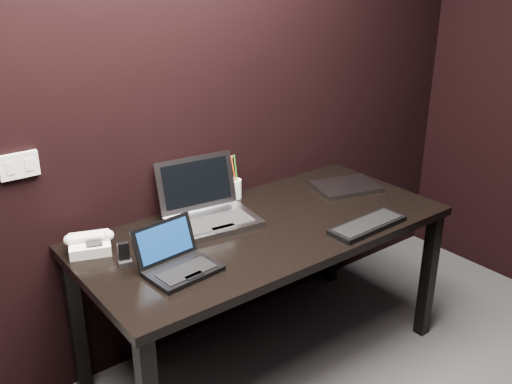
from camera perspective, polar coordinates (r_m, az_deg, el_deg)
wall_back at (r=2.58m, az=-9.96°, el=9.31°), size 4.00×0.00×4.00m
wall_switch at (r=2.40m, az=-22.63°, el=2.45°), size 0.15×0.02×0.10m
desk at (r=2.64m, az=0.91°, el=-4.87°), size 1.70×0.80×0.74m
netbook at (r=2.25m, az=-7.82°, el=-6.95°), size 0.29×0.27×0.17m
silver_laptop at (r=2.63m, az=-4.75°, el=-1.88°), size 0.43×0.40×0.27m
ext_keyboard at (r=2.62m, az=11.09°, el=-3.26°), size 0.40×0.15×0.03m
closed_laptop at (r=3.04m, az=9.00°, el=0.55°), size 0.38×0.32×0.02m
desk_phone at (r=2.46m, az=-16.29°, el=-5.00°), size 0.21×0.20×0.10m
mobile_phone at (r=2.33m, az=-13.04°, el=-6.29°), size 0.06×0.05×0.09m
pen_cup at (r=2.88m, az=-2.24°, el=0.41°), size 0.08×0.08×0.23m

